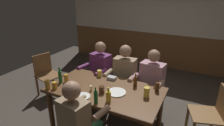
{
  "coord_description": "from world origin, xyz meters",
  "views": [
    {
      "loc": [
        1.24,
        -2.4,
        2.16
      ],
      "look_at": [
        0.0,
        0.04,
        1.07
      ],
      "focal_mm": 30.5,
      "sensor_mm": 36.0,
      "label": 1
    }
  ],
  "objects_px": {
    "pint_glass_6": "(99,73)",
    "pint_glass_3": "(102,90)",
    "pint_glass_1": "(66,78)",
    "person_1": "(123,75)",
    "person_2": "(150,81)",
    "person_3": "(79,119)",
    "pint_glass_0": "(157,87)",
    "condiment_caddy": "(112,78)",
    "chair_empty_near_right": "(47,73)",
    "plate_1": "(116,92)",
    "plate_0": "(82,96)",
    "pint_glass_4": "(147,92)",
    "bottle_1": "(135,81)",
    "bottle_0": "(60,76)",
    "bottle_2": "(108,96)",
    "bottle_3": "(96,97)",
    "pint_glass_2": "(47,85)",
    "pint_glass_5": "(55,85)",
    "dining_table": "(105,95)",
    "person_0": "(99,70)",
    "table_candle": "(91,88)",
    "chair_empty_near_left": "(212,113)"
  },
  "relations": [
    {
      "from": "person_1",
      "to": "pint_glass_0",
      "type": "distance_m",
      "value": 0.83
    },
    {
      "from": "condiment_caddy",
      "to": "bottle_3",
      "type": "relative_size",
      "value": 0.6
    },
    {
      "from": "person_2",
      "to": "bottle_2",
      "type": "relative_size",
      "value": 5.77
    },
    {
      "from": "person_2",
      "to": "person_3",
      "type": "height_order",
      "value": "person_2"
    },
    {
      "from": "pint_glass_6",
      "to": "bottle_2",
      "type": "bearing_deg",
      "value": -51.04
    },
    {
      "from": "pint_glass_2",
      "to": "pint_glass_4",
      "type": "distance_m",
      "value": 1.46
    },
    {
      "from": "condiment_caddy",
      "to": "pint_glass_5",
      "type": "distance_m",
      "value": 0.92
    },
    {
      "from": "condiment_caddy",
      "to": "pint_glass_3",
      "type": "bearing_deg",
      "value": -81.44
    },
    {
      "from": "person_0",
      "to": "pint_glass_3",
      "type": "xyz_separation_m",
      "value": [
        0.54,
        -0.82,
        0.11
      ]
    },
    {
      "from": "bottle_0",
      "to": "pint_glass_1",
      "type": "height_order",
      "value": "bottle_0"
    },
    {
      "from": "person_3",
      "to": "bottle_0",
      "type": "bearing_deg",
      "value": 153.82
    },
    {
      "from": "person_2",
      "to": "condiment_caddy",
      "type": "relative_size",
      "value": 8.65
    },
    {
      "from": "condiment_caddy",
      "to": "plate_1",
      "type": "distance_m",
      "value": 0.44
    },
    {
      "from": "plate_1",
      "to": "bottle_2",
      "type": "relative_size",
      "value": 1.33
    },
    {
      "from": "condiment_caddy",
      "to": "bottle_0",
      "type": "xyz_separation_m",
      "value": [
        -0.69,
        -0.47,
        0.08
      ]
    },
    {
      "from": "condiment_caddy",
      "to": "chair_empty_near_right",
      "type": "bearing_deg",
      "value": 176.81
    },
    {
      "from": "person_1",
      "to": "plate_1",
      "type": "bearing_deg",
      "value": 103.78
    },
    {
      "from": "plate_1",
      "to": "pint_glass_6",
      "type": "relative_size",
      "value": 2.54
    },
    {
      "from": "table_candle",
      "to": "pint_glass_1",
      "type": "xyz_separation_m",
      "value": [
        -0.52,
        0.07,
        0.02
      ]
    },
    {
      "from": "person_2",
      "to": "plate_1",
      "type": "height_order",
      "value": "person_2"
    },
    {
      "from": "person_0",
      "to": "pint_glass_3",
      "type": "distance_m",
      "value": 0.99
    },
    {
      "from": "table_candle",
      "to": "bottle_2",
      "type": "relative_size",
      "value": 0.38
    },
    {
      "from": "plate_0",
      "to": "pint_glass_4",
      "type": "relative_size",
      "value": 1.53
    },
    {
      "from": "chair_empty_near_right",
      "to": "plate_1",
      "type": "height_order",
      "value": "chair_empty_near_right"
    },
    {
      "from": "pint_glass_2",
      "to": "pint_glass_6",
      "type": "xyz_separation_m",
      "value": [
        0.47,
        0.74,
        -0.02
      ]
    },
    {
      "from": "bottle_1",
      "to": "pint_glass_0",
      "type": "xyz_separation_m",
      "value": [
        0.34,
        -0.0,
        -0.01
      ]
    },
    {
      "from": "pint_glass_6",
      "to": "pint_glass_3",
      "type": "bearing_deg",
      "value": -56.36
    },
    {
      "from": "pint_glass_2",
      "to": "pint_glass_1",
      "type": "bearing_deg",
      "value": 74.96
    },
    {
      "from": "plate_0",
      "to": "pint_glass_4",
      "type": "distance_m",
      "value": 0.9
    },
    {
      "from": "pint_glass_0",
      "to": "pint_glass_3",
      "type": "relative_size",
      "value": 1.27
    },
    {
      "from": "pint_glass_1",
      "to": "pint_glass_6",
      "type": "distance_m",
      "value": 0.56
    },
    {
      "from": "bottle_2",
      "to": "pint_glass_4",
      "type": "xyz_separation_m",
      "value": [
        0.42,
        0.34,
        -0.01
      ]
    },
    {
      "from": "chair_empty_near_left",
      "to": "person_3",
      "type": "bearing_deg",
      "value": 110.62
    },
    {
      "from": "person_3",
      "to": "plate_0",
      "type": "relative_size",
      "value": 5.44
    },
    {
      "from": "person_0",
      "to": "bottle_0",
      "type": "relative_size",
      "value": 4.62
    },
    {
      "from": "pint_glass_4",
      "to": "pint_glass_0",
      "type": "bearing_deg",
      "value": 67.18
    },
    {
      "from": "bottle_0",
      "to": "bottle_1",
      "type": "distance_m",
      "value": 1.2
    },
    {
      "from": "bottle_1",
      "to": "pint_glass_2",
      "type": "relative_size",
      "value": 1.4
    },
    {
      "from": "bottle_3",
      "to": "pint_glass_4",
      "type": "relative_size",
      "value": 1.61
    },
    {
      "from": "pint_glass_2",
      "to": "pint_glass_4",
      "type": "height_order",
      "value": "pint_glass_2"
    },
    {
      "from": "person_0",
      "to": "pint_glass_1",
      "type": "bearing_deg",
      "value": 90.06
    },
    {
      "from": "person_1",
      "to": "person_3",
      "type": "relative_size",
      "value": 1.01
    },
    {
      "from": "dining_table",
      "to": "bottle_0",
      "type": "relative_size",
      "value": 6.52
    },
    {
      "from": "person_2",
      "to": "plate_1",
      "type": "xyz_separation_m",
      "value": [
        -0.3,
        -0.72,
        0.07
      ]
    },
    {
      "from": "person_1",
      "to": "bottle_0",
      "type": "relative_size",
      "value": 4.64
    },
    {
      "from": "pint_glass_3",
      "to": "plate_0",
      "type": "bearing_deg",
      "value": -130.32
    },
    {
      "from": "bottle_2",
      "to": "pint_glass_0",
      "type": "xyz_separation_m",
      "value": [
        0.51,
        0.56,
        -0.01
      ]
    },
    {
      "from": "condiment_caddy",
      "to": "person_2",
      "type": "bearing_deg",
      "value": 33.12
    },
    {
      "from": "pint_glass_1",
      "to": "person_1",
      "type": "bearing_deg",
      "value": 48.33
    },
    {
      "from": "pint_glass_1",
      "to": "pint_glass_2",
      "type": "bearing_deg",
      "value": -105.04
    }
  ]
}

